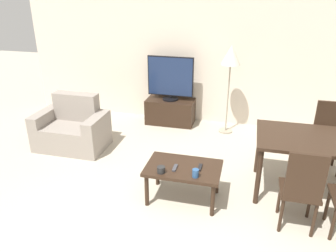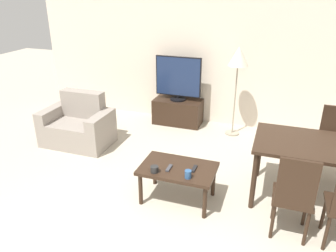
# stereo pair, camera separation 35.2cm
# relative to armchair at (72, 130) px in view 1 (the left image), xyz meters

# --- Properties ---
(wall_back) EXTENTS (7.10, 0.06, 2.70)m
(wall_back) POSITION_rel_armchair_xyz_m (1.97, 1.64, 1.05)
(wall_back) COLOR beige
(wall_back) RESTS_ON ground_plane
(armchair) EXTENTS (1.09, 0.69, 0.84)m
(armchair) POSITION_rel_armchair_xyz_m (0.00, 0.00, 0.00)
(armchair) COLOR gray
(armchair) RESTS_ON ground_plane
(tv_stand) EXTENTS (0.89, 0.45, 0.47)m
(tv_stand) POSITION_rel_armchair_xyz_m (1.29, 1.34, -0.06)
(tv_stand) COLOR black
(tv_stand) RESTS_ON ground_plane
(tv) EXTENTS (0.84, 0.29, 0.80)m
(tv) POSITION_rel_armchair_xyz_m (1.29, 1.34, 0.57)
(tv) COLOR black
(tv) RESTS_ON tv_stand
(coffee_table) EXTENTS (0.89, 0.57, 0.45)m
(coffee_table) POSITION_rel_armchair_xyz_m (2.02, -0.96, 0.10)
(coffee_table) COLOR black
(coffee_table) RESTS_ON ground_plane
(dining_table) EXTENTS (1.45, 0.86, 0.77)m
(dining_table) POSITION_rel_armchair_xyz_m (3.55, -0.45, 0.39)
(dining_table) COLOR black
(dining_table) RESTS_ON ground_plane
(dining_chair_near) EXTENTS (0.40, 0.40, 0.97)m
(dining_chair_near) POSITION_rel_armchair_xyz_m (3.30, -1.19, 0.23)
(dining_chair_near) COLOR black
(dining_chair_near) RESTS_ON ground_plane
(dining_chair_far) EXTENTS (0.40, 0.40, 0.97)m
(dining_chair_far) POSITION_rel_armchair_xyz_m (3.81, 0.30, 0.23)
(dining_chair_far) COLOR black
(dining_chair_far) RESTS_ON ground_plane
(floor_lamp) EXTENTS (0.33, 0.33, 1.53)m
(floor_lamp) POSITION_rel_armchair_xyz_m (2.35, 1.20, 1.01)
(floor_lamp) COLOR gray
(floor_lamp) RESTS_ON ground_plane
(remote_primary) EXTENTS (0.04, 0.15, 0.02)m
(remote_primary) POSITION_rel_armchair_xyz_m (1.93, -1.03, 0.17)
(remote_primary) COLOR #38383D
(remote_primary) RESTS_ON coffee_table
(remote_secondary) EXTENTS (0.04, 0.15, 0.02)m
(remote_secondary) POSITION_rel_armchair_xyz_m (2.21, -0.94, 0.17)
(remote_secondary) COLOR black
(remote_secondary) RESTS_ON coffee_table
(cup_white_near) EXTENTS (0.09, 0.09, 0.08)m
(cup_white_near) POSITION_rel_armchair_xyz_m (1.80, -1.15, 0.20)
(cup_white_near) COLOR black
(cup_white_near) RESTS_ON coffee_table
(cup_colored_far) EXTENTS (0.08, 0.08, 0.09)m
(cup_colored_far) POSITION_rel_armchair_xyz_m (2.19, -1.14, 0.21)
(cup_colored_far) COLOR navy
(cup_colored_far) RESTS_ON coffee_table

